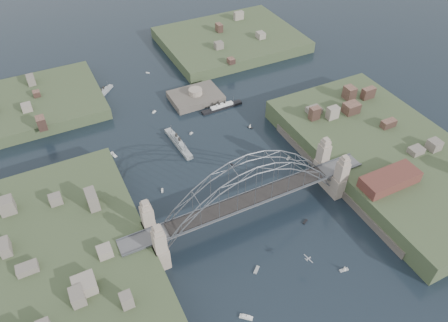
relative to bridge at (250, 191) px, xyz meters
The scene contains 26 objects.
ground 12.32m from the bridge, ahead, with size 500.00×500.00×0.00m, color black.
bridge is the anchor object (origin of this frame).
shore_west 58.25m from the bridge, behind, with size 50.50×90.00×12.00m.
shore_east 58.25m from the bridge, ahead, with size 50.50×90.00×12.00m.
headland_nw 110.41m from the bridge, 120.07° to the left, with size 60.00×45.00×9.00m, color #374628.
headland_ne 121.38m from the bridge, 65.56° to the left, with size 70.00×55.00×9.50m, color #374628.
fort_island 72.14m from the bridge, 80.27° to the left, with size 22.00×16.00×9.40m.
wharf_shed 46.23m from the bridge, 17.65° to the right, with size 20.00×8.00×4.00m, color #592D26.
finger_pier 49.40m from the bridge, 35.68° to the right, with size 4.00×22.00×1.40m, color #535356.
naval_cruiser_near 46.21m from the bridge, 98.65° to the left, with size 3.97×20.41×6.08m.
naval_cruiser_far 96.17m from the bridge, 104.39° to the left, with size 11.44×11.59×4.83m.
ocean_liner 62.98m from the bridge, 71.77° to the left, with size 18.88×3.12×4.62m.
aeroplane 26.43m from the bridge, 78.76° to the right, with size 1.92×3.52×0.51m.
small_boat_a 33.92m from the bridge, 131.87° to the left, with size 1.37×2.26×1.43m.
small_boat_b 28.11m from the bridge, 74.48° to the left, with size 1.24×1.68×0.45m.
small_boat_c 23.69m from the bridge, 112.71° to the right, with size 2.76×2.51×0.45m.
small_boat_d 48.82m from the bridge, 60.28° to the left, with size 1.77×2.30×2.38m.
small_boat_e 59.81m from the bridge, 122.08° to the left, with size 2.16×3.70×2.38m.
small_boat_f 49.76m from the bridge, 89.53° to the left, with size 1.88×1.26×1.43m.
small_boat_g 35.56m from the bridge, 63.76° to the right, with size 2.83×1.28×2.38m.
small_boat_h 70.57m from the bridge, 96.57° to the left, with size 2.03×1.61×1.43m.
small_boat_i 34.66m from the bridge, 33.61° to the left, with size 2.18×1.63×2.38m.
small_boat_j 36.94m from the bridge, 120.22° to the right, with size 3.44×3.24×1.43m.
small_boat_k 102.17m from the bridge, 89.83° to the left, with size 1.61×1.60×0.45m.
small_boat_l 48.32m from the bridge, 139.33° to the left, with size 2.72×1.43×1.43m.
small_boat_m 21.92m from the bridge, 33.58° to the right, with size 2.34×1.70×0.45m.
Camera 1 is at (-47.55, -76.91, 106.05)m, focal length 33.91 mm.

